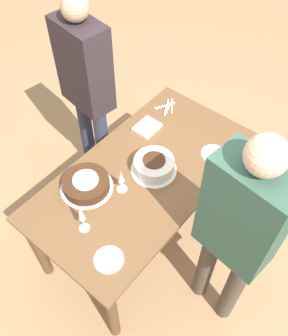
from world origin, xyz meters
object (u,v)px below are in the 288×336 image
cake_center_white (154,165)px  wine_glass_near (121,178)px  person_cutting (86,81)px  person_watching (238,228)px  wine_glass_far (81,214)px  cake_front_chocolate (86,184)px

cake_center_white → wine_glass_near: bearing=-13.5°
wine_glass_near → person_cutting: bearing=-121.3°
person_watching → wine_glass_far: bearing=36.6°
cake_center_white → wine_glass_near: wine_glass_near is taller
cake_front_chocolate → wine_glass_far: (0.22, 0.20, 0.11)m
cake_front_chocolate → wine_glass_near: size_ratio=1.85×
wine_glass_far → person_cutting: person_cutting is taller
cake_front_chocolate → person_cutting: person_cutting is taller
person_cutting → wine_glass_near: bearing=-23.7°
person_watching → cake_center_white: bearing=-7.7°
cake_center_white → person_watching: 0.73m
cake_center_white → person_watching: size_ratio=0.18×
wine_glass_near → person_watching: (-0.07, 0.75, 0.13)m
wine_glass_near → person_cutting: 0.86m
wine_glass_far → cake_front_chocolate: bearing=-137.7°
wine_glass_near → person_watching: size_ratio=0.11×
wine_glass_near → person_cutting: person_cutting is taller
wine_glass_near → wine_glass_far: (0.35, 0.02, 0.04)m
cake_front_chocolate → wine_glass_near: 0.23m
cake_front_chocolate → person_cutting: bearing=-136.3°
cake_center_white → person_watching: person_watching is taller
wine_glass_far → person_cutting: size_ratio=0.15×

